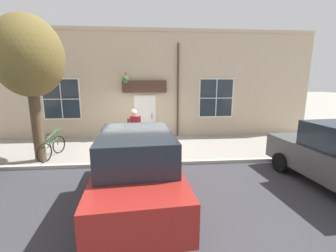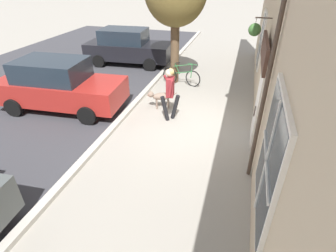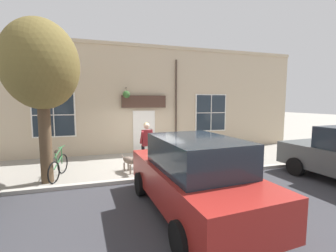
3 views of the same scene
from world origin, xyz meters
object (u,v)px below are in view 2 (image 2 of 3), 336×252
Objects in this scene: pedestrian_walking at (170,90)px; leaning_bicycle at (181,76)px; parked_car_nearest_curb at (128,47)px; parked_car_mid_block at (59,85)px; dog_on_leash at (161,96)px.

pedestrian_walking reaches higher than leaning_bicycle.
pedestrian_walking is 6.32m from parked_car_nearest_curb.
dog_on_leash is at bearing -163.48° from parked_car_mid_block.
pedestrian_walking is 3.91m from parked_car_mid_block.
pedestrian_walking is at bearing 96.87° from leaning_bicycle.
leaning_bicycle reaches higher than dog_on_leash.
leaning_bicycle is at bearing -136.48° from parked_car_mid_block.
dog_on_leash is at bearing 85.57° from leaning_bicycle.
parked_car_nearest_curb is at bearing -91.93° from parked_car_mid_block.
parked_car_mid_block is at bearing 16.52° from dog_on_leash.
parked_car_nearest_curb and parked_car_mid_block have the same top height.
leaning_bicycle is at bearing 148.56° from parked_car_nearest_curb.
pedestrian_walking is 0.40× the size of parked_car_nearest_curb.
leaning_bicycle is 0.39× the size of parked_car_mid_block.
leaning_bicycle is (-0.18, -2.36, -0.06)m from dog_on_leash.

